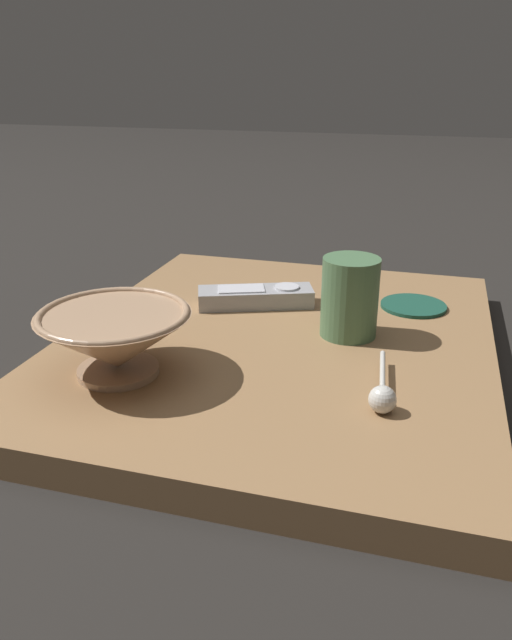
{
  "coord_description": "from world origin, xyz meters",
  "views": [
    {
      "loc": [
        0.18,
        -0.71,
        0.36
      ],
      "look_at": [
        -0.03,
        -0.0,
        0.06
      ],
      "focal_mm": 35.08,
      "sensor_mm": 36.0,
      "label": 1
    }
  ],
  "objects_px": {
    "coffee_mug": "(350,297)",
    "drink_coaster": "(413,306)",
    "teaspoon": "(382,395)",
    "cereal_bowl": "(116,339)",
    "tv_remote_near": "(256,297)"
  },
  "relations": [
    {
      "from": "cereal_bowl",
      "to": "coffee_mug",
      "type": "xyz_separation_m",
      "value": [
        0.23,
        0.18,
        0.01
      ]
    },
    {
      "from": "teaspoon",
      "to": "drink_coaster",
      "type": "xyz_separation_m",
      "value": [
        0.02,
        0.3,
        -0.01
      ]
    },
    {
      "from": "cereal_bowl",
      "to": "tv_remote_near",
      "type": "relative_size",
      "value": 0.99
    },
    {
      "from": "coffee_mug",
      "to": "drink_coaster",
      "type": "relative_size",
      "value": 1.1
    },
    {
      "from": "teaspoon",
      "to": "drink_coaster",
      "type": "height_order",
      "value": "teaspoon"
    },
    {
      "from": "drink_coaster",
      "to": "cereal_bowl",
      "type": "bearing_deg",
      "value": -135.21
    },
    {
      "from": "tv_remote_near",
      "to": "drink_coaster",
      "type": "relative_size",
      "value": 1.84
    },
    {
      "from": "cereal_bowl",
      "to": "teaspoon",
      "type": "xyz_separation_m",
      "value": [
        0.29,
        0.01,
        -0.03
      ]
    },
    {
      "from": "coffee_mug",
      "to": "teaspoon",
      "type": "height_order",
      "value": "coffee_mug"
    },
    {
      "from": "cereal_bowl",
      "to": "drink_coaster",
      "type": "bearing_deg",
      "value": 44.79
    },
    {
      "from": "coffee_mug",
      "to": "teaspoon",
      "type": "relative_size",
      "value": 0.82
    },
    {
      "from": "coffee_mug",
      "to": "teaspoon",
      "type": "xyz_separation_m",
      "value": [
        0.06,
        -0.18,
        -0.04
      ]
    },
    {
      "from": "coffee_mug",
      "to": "teaspoon",
      "type": "bearing_deg",
      "value": -71.17
    },
    {
      "from": "cereal_bowl",
      "to": "coffee_mug",
      "type": "bearing_deg",
      "value": 38.15
    },
    {
      "from": "cereal_bowl",
      "to": "coffee_mug",
      "type": "height_order",
      "value": "coffee_mug"
    }
  ]
}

